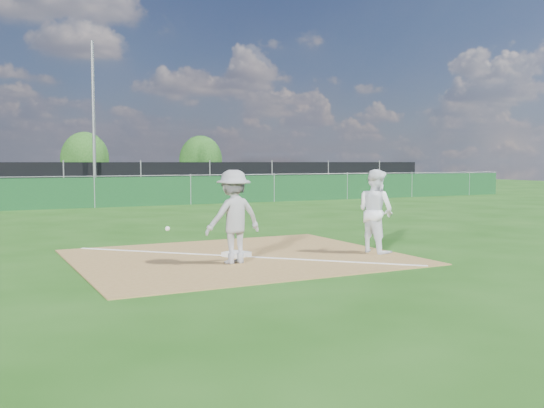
# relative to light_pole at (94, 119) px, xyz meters

# --- Properties ---
(ground) EXTENTS (90.00, 90.00, 0.00)m
(ground) POSITION_rel_light_pole_xyz_m (-1.50, -12.70, -4.00)
(ground) COLOR #18480F
(ground) RESTS_ON ground
(infield_dirt) EXTENTS (6.00, 5.00, 0.02)m
(infield_dirt) POSITION_rel_light_pole_xyz_m (-1.50, -21.70, -3.99)
(infield_dirt) COLOR olive
(infield_dirt) RESTS_ON ground
(foul_line) EXTENTS (5.01, 5.01, 0.01)m
(foul_line) POSITION_rel_light_pole_xyz_m (-1.50, -21.70, -3.98)
(foul_line) COLOR white
(foul_line) RESTS_ON infield_dirt
(green_fence) EXTENTS (44.00, 0.05, 1.20)m
(green_fence) POSITION_rel_light_pole_xyz_m (-1.50, -7.70, -3.40)
(green_fence) COLOR #103C1A
(green_fence) RESTS_ON ground
(black_fence) EXTENTS (46.00, 0.04, 1.80)m
(black_fence) POSITION_rel_light_pole_xyz_m (-1.50, 0.30, -3.10)
(black_fence) COLOR black
(black_fence) RESTS_ON ground
(parking_lot) EXTENTS (46.00, 9.00, 0.01)m
(parking_lot) POSITION_rel_light_pole_xyz_m (-1.50, 5.30, -4.00)
(parking_lot) COLOR black
(parking_lot) RESTS_ON ground
(light_pole) EXTENTS (0.16, 0.16, 8.00)m
(light_pole) POSITION_rel_light_pole_xyz_m (0.00, 0.00, 0.00)
(light_pole) COLOR slate
(light_pole) RESTS_ON ground
(first_base) EXTENTS (0.54, 0.54, 0.09)m
(first_base) POSITION_rel_light_pole_xyz_m (-1.54, -21.67, -3.94)
(first_base) COLOR silver
(first_base) RESTS_ON infield_dirt
(play_at_first) EXTENTS (1.88, 0.73, 1.66)m
(play_at_first) POSITION_rel_light_pole_xyz_m (-1.89, -22.35, -3.15)
(play_at_first) COLOR #A3A3A5
(play_at_first) RESTS_ON infield_dirt
(runner) EXTENTS (0.75, 0.90, 1.67)m
(runner) POSITION_rel_light_pole_xyz_m (1.17, -22.41, -3.16)
(runner) COLOR white
(runner) RESTS_ON ground
(car_mid) EXTENTS (4.57, 2.29, 1.44)m
(car_mid) POSITION_rel_light_pole_xyz_m (-2.52, 5.76, -3.27)
(car_mid) COLOR #101632
(car_mid) RESTS_ON parking_lot
(car_right) EXTENTS (4.45, 2.46, 1.22)m
(car_right) POSITION_rel_light_pole_xyz_m (3.10, 4.30, -3.38)
(car_right) COLOR black
(car_right) RESTS_ON parking_lot
(tree_mid) EXTENTS (3.29, 3.29, 3.90)m
(tree_mid) POSITION_rel_light_pole_xyz_m (1.53, 11.39, -1.99)
(tree_mid) COLOR #382316
(tree_mid) RESTS_ON ground
(tree_right) EXTENTS (3.18, 3.18, 3.77)m
(tree_right) POSITION_rel_light_pole_xyz_m (9.70, 10.33, -2.06)
(tree_right) COLOR #382316
(tree_right) RESTS_ON ground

